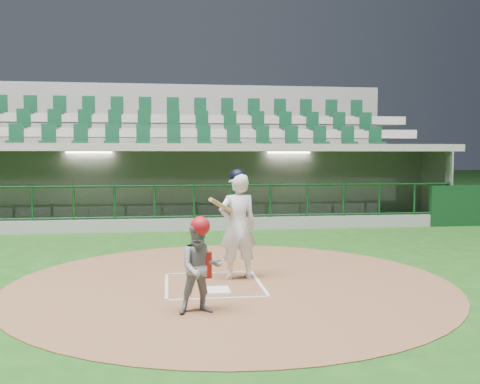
% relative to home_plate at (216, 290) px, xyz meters
% --- Properties ---
extents(ground, '(120.00, 120.00, 0.00)m').
position_rel_home_plate_xyz_m(ground, '(0.00, 0.70, -0.02)').
color(ground, '#194614').
rests_on(ground, ground).
extents(dirt_circle, '(7.20, 7.20, 0.01)m').
position_rel_home_plate_xyz_m(dirt_circle, '(0.30, 0.50, -0.02)').
color(dirt_circle, brown).
rests_on(dirt_circle, ground).
extents(home_plate, '(0.43, 0.43, 0.02)m').
position_rel_home_plate_xyz_m(home_plate, '(0.00, 0.00, 0.00)').
color(home_plate, white).
rests_on(home_plate, dirt_circle).
extents(batter_box_chalk, '(1.55, 1.80, 0.01)m').
position_rel_home_plate_xyz_m(batter_box_chalk, '(0.00, 0.40, -0.00)').
color(batter_box_chalk, silver).
rests_on(batter_box_chalk, ground).
extents(dugout_structure, '(16.40, 3.70, 3.00)m').
position_rel_home_plate_xyz_m(dugout_structure, '(0.10, 8.52, 0.94)').
color(dugout_structure, gray).
rests_on(dugout_structure, ground).
extents(seating_deck, '(17.00, 6.72, 5.15)m').
position_rel_home_plate_xyz_m(seating_deck, '(0.00, 11.61, 1.40)').
color(seating_deck, slate).
rests_on(seating_deck, ground).
extents(batter, '(0.89, 0.91, 1.86)m').
position_rel_home_plate_xyz_m(batter, '(0.44, 0.76, 0.92)').
color(batter, white).
rests_on(batter, dirt_circle).
extents(catcher, '(0.64, 0.52, 1.29)m').
position_rel_home_plate_xyz_m(catcher, '(-0.30, -1.11, 0.62)').
color(catcher, gray).
rests_on(catcher, dirt_circle).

